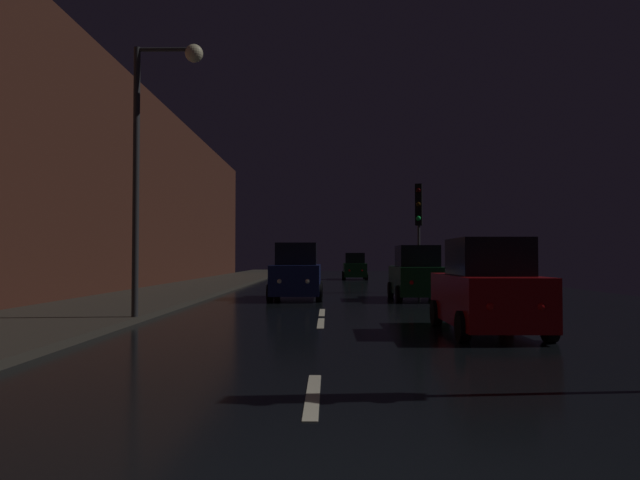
# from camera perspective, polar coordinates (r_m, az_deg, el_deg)

# --- Properties ---
(ground) EXTENTS (25.62, 84.00, 0.02)m
(ground) POSITION_cam_1_polar(r_m,az_deg,el_deg) (28.29, 0.44, -4.96)
(ground) COLOR black
(sidewalk_left) EXTENTS (4.40, 84.00, 0.15)m
(sidewalk_left) POSITION_cam_1_polar(r_m,az_deg,el_deg) (29.09, -12.73, -4.66)
(sidewalk_left) COLOR #38332B
(sidewalk_left) RESTS_ON ground
(building_facade_left) EXTENTS (0.80, 63.00, 9.97)m
(building_facade_left) POSITION_cam_1_polar(r_m,az_deg,el_deg) (26.68, -19.90, 5.70)
(building_facade_left) COLOR #472319
(building_facade_left) RESTS_ON ground
(lane_centerline) EXTENTS (0.16, 12.27, 0.01)m
(lane_centerline) POSITION_cam_1_polar(r_m,az_deg,el_deg) (12.65, -0.00, -8.89)
(lane_centerline) COLOR beige
(lane_centerline) RESTS_ON ground
(traffic_light_far_right) EXTENTS (0.37, 0.48, 4.95)m
(traffic_light_far_right) POSITION_cam_1_polar(r_m,az_deg,el_deg) (26.99, 9.60, 2.58)
(traffic_light_far_right) COLOR #38383A
(traffic_light_far_right) RESTS_ON ground
(streetlamp_overhead) EXTENTS (1.70, 0.44, 6.81)m
(streetlamp_overhead) POSITION_cam_1_polar(r_m,az_deg,el_deg) (15.01, -15.74, 9.74)
(streetlamp_overhead) COLOR #2D2D30
(streetlamp_overhead) RESTS_ON ground
(car_approaching_headlights) EXTENTS (1.96, 4.25, 2.14)m
(car_approaching_headlights) POSITION_cam_1_polar(r_m,az_deg,el_deg) (22.33, -2.29, -3.28)
(car_approaching_headlights) COLOR #141E51
(car_approaching_headlights) RESTS_ON ground
(car_distant_taillights) EXTENTS (1.77, 3.83, 1.93)m
(car_distant_taillights) POSITION_cam_1_polar(r_m,az_deg,el_deg) (42.54, 3.40, -2.68)
(car_distant_taillights) COLOR #0F3819
(car_distant_taillights) RESTS_ON ground
(car_parked_right_far) EXTENTS (1.87, 4.04, 2.03)m
(car_parked_right_far) POSITION_cam_1_polar(r_m,az_deg,el_deg) (22.29, 9.42, -3.39)
(car_parked_right_far) COLOR #0F3819
(car_parked_right_far) RESTS_ON ground
(car_parked_right_near) EXTENTS (1.82, 3.94, 1.99)m
(car_parked_right_near) POSITION_cam_1_polar(r_m,az_deg,el_deg) (12.78, 15.97, -4.69)
(car_parked_right_near) COLOR maroon
(car_parked_right_near) RESTS_ON ground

